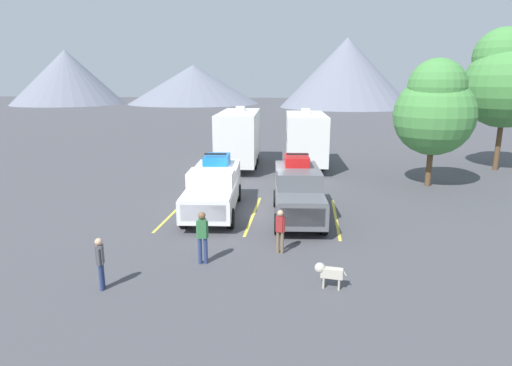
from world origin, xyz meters
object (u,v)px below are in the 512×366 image
(pickup_truck_a, at_px, (214,187))
(person_a, at_px, (280,229))
(person_b, at_px, (100,260))
(person_c, at_px, (202,234))
(dog, at_px, (327,272))
(camper_trailer_b, at_px, (306,137))
(pickup_truck_b, at_px, (298,190))
(camper_trailer_a, at_px, (239,136))

(pickup_truck_a, distance_m, person_a, 5.52)
(person_b, bearing_deg, person_a, 33.51)
(person_c, height_order, dog, person_c)
(person_b, bearing_deg, camper_trailer_b, 72.90)
(camper_trailer_b, distance_m, dog, 17.23)
(pickup_truck_a, distance_m, person_b, 7.80)
(pickup_truck_a, distance_m, pickup_truck_b, 3.78)
(pickup_truck_a, distance_m, camper_trailer_b, 11.13)
(camper_trailer_b, xyz_separation_m, person_a, (-0.70, -14.79, -1.16))
(camper_trailer_a, xyz_separation_m, camper_trailer_b, (4.44, 0.18, -0.06))
(pickup_truck_a, relative_size, person_c, 3.45)
(pickup_truck_b, distance_m, camper_trailer_a, 11.46)
(camper_trailer_a, bearing_deg, pickup_truck_b, -68.27)
(pickup_truck_a, distance_m, camper_trailer_a, 10.23)
(pickup_truck_a, xyz_separation_m, camper_trailer_a, (-0.47, 10.17, 0.97))
(camper_trailer_b, bearing_deg, dog, -87.35)
(pickup_truck_a, distance_m, person_c, 5.66)
(camper_trailer_b, distance_m, person_c, 16.28)
(person_a, bearing_deg, pickup_truck_a, 126.38)
(camper_trailer_b, height_order, person_c, camper_trailer_b)
(person_a, height_order, person_c, person_c)
(pickup_truck_b, height_order, person_a, pickup_truck_b)
(pickup_truck_b, bearing_deg, pickup_truck_a, 173.30)
(pickup_truck_b, xyz_separation_m, person_a, (-0.49, -4.00, -0.31))
(camper_trailer_b, bearing_deg, person_c, -101.05)
(camper_trailer_a, xyz_separation_m, person_c, (1.33, -15.76, -1.10))
(camper_trailer_b, height_order, person_b, camper_trailer_b)
(pickup_truck_b, xyz_separation_m, dog, (1.00, -6.34, -0.70))
(pickup_truck_b, relative_size, dog, 6.00)
(pickup_truck_a, bearing_deg, camper_trailer_b, 69.03)
(pickup_truck_a, xyz_separation_m, person_c, (0.85, -5.59, -0.13))
(pickup_truck_a, relative_size, person_a, 3.91)
(person_a, relative_size, dog, 1.69)
(pickup_truck_b, bearing_deg, camper_trailer_a, 111.73)
(camper_trailer_a, bearing_deg, dog, -72.84)
(person_a, bearing_deg, dog, -57.50)
(pickup_truck_b, xyz_separation_m, camper_trailer_a, (-4.23, 10.61, 0.91))
(pickup_truck_a, relative_size, person_b, 3.92)
(camper_trailer_a, xyz_separation_m, person_b, (-1.10, -17.81, -1.22))
(person_c, bearing_deg, person_b, -139.75)
(camper_trailer_a, bearing_deg, person_b, -93.52)
(camper_trailer_a, xyz_separation_m, person_a, (3.74, -14.61, -1.22))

